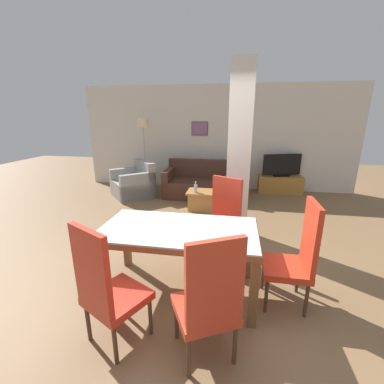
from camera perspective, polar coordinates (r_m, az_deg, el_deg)
name	(u,v)px	position (r m, az deg, el deg)	size (l,w,h in m)	color
ground_plane	(179,289)	(3.16, -2.83, -20.82)	(18.00, 18.00, 0.00)	brown
back_wall	(215,138)	(7.01, 5.20, 11.82)	(7.20, 0.09, 2.70)	silver
divider_pillar	(239,155)	(4.05, 10.38, 8.18)	(0.35, 0.35, 2.70)	silver
dining_table	(179,241)	(2.84, -3.01, -10.91)	(1.68, 0.89, 0.77)	brown
dining_chair_near_right	(209,300)	(2.12, 3.83, -22.84)	(0.62, 0.62, 1.14)	#BF3823
dining_chair_head_right	(297,254)	(2.87, 22.25, -12.68)	(0.46, 0.46, 1.14)	red
dining_chair_near_left	(106,287)	(2.34, -18.54, -19.42)	(0.62, 0.62, 1.14)	red
dining_chair_far_right	(222,219)	(3.53, 6.69, -5.94)	(0.62, 0.62, 1.14)	red
sofa	(204,185)	(6.35, 2.76, 1.68)	(1.92, 0.91, 0.87)	#44291F
armchair	(134,185)	(6.49, -12.71, 1.63)	(1.27, 1.27, 0.85)	gray
coffee_table	(203,200)	(5.48, 2.44, -1.73)	(0.66, 0.51, 0.39)	#A97039
bottle	(196,188)	(5.30, 0.81, 0.84)	(0.07, 0.07, 0.23)	#B2B7BC
tv_stand	(280,185)	(6.99, 18.96, 1.58)	(1.09, 0.40, 0.45)	#AB752F
tv_screen	(282,165)	(6.88, 19.35, 5.59)	(0.96, 0.36, 0.56)	black
floor_lamp	(143,131)	(6.93, -10.77, 13.24)	(0.28, 0.28, 1.86)	#B7B7BC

